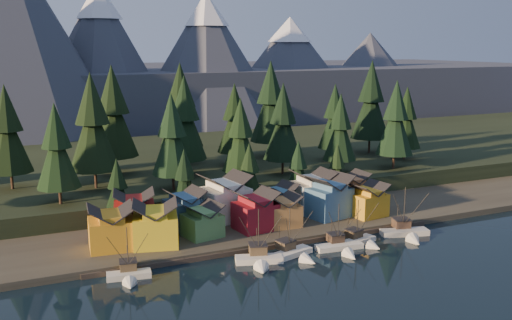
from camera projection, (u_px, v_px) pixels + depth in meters
name	position (u px, v px, depth m)	size (l,w,h in m)	color
ground	(309.00, 274.00, 108.43)	(500.00, 500.00, 0.00)	black
shore_strip	(231.00, 214.00, 144.08)	(400.00, 50.00, 1.50)	#332F25
hillside	(175.00, 167.00, 188.37)	(420.00, 100.00, 6.00)	black
dock	(271.00, 244.00, 123.10)	(80.00, 4.00, 1.00)	#3F352D
mountain_ridge	(99.00, 78.00, 292.69)	(560.00, 190.00, 90.00)	#4F5466
boat_0	(129.00, 269.00, 105.31)	(8.73, 9.29, 10.79)	beige
boat_2	(260.00, 253.00, 112.73)	(10.18, 10.78, 12.17)	white
boat_3	(295.00, 248.00, 116.36)	(10.21, 10.68, 11.27)	white
boat_4	(342.00, 242.00, 120.11)	(10.78, 11.56, 10.91)	silver
boat_5	(362.00, 235.00, 123.90)	(8.96, 9.51, 10.83)	silver
boat_6	(407.00, 227.00, 128.90)	(11.67, 12.21, 12.34)	beige
house_front_0	(111.00, 226.00, 116.95)	(9.81, 9.36, 9.06)	orange
house_front_1	(155.00, 223.00, 118.61)	(10.91, 10.64, 9.38)	gold
house_front_2	(202.00, 219.00, 124.34)	(8.89, 8.93, 7.33)	#4E8447
house_front_3	(255.00, 209.00, 129.11)	(9.68, 9.33, 8.85)	maroon
house_front_4	(282.00, 209.00, 131.97)	(7.58, 8.13, 7.42)	#AA753C
house_front_5	(328.00, 195.00, 138.57)	(11.56, 10.89, 10.28)	#3B658C
house_front_6	(368.00, 199.00, 139.43)	(9.07, 8.69, 8.11)	gold
house_back_0	(134.00, 211.00, 126.40)	(10.23, 9.96, 9.55)	maroon
house_back_1	(185.00, 208.00, 130.21)	(9.07, 9.15, 8.96)	#385F85
house_back_2	(225.00, 196.00, 135.90)	(11.75, 11.03, 11.05)	white
house_back_3	(279.00, 199.00, 139.59)	(9.17, 8.53, 7.93)	#376783
house_back_4	(313.00, 190.00, 143.62)	(9.52, 9.15, 10.15)	beige
house_back_5	(351.00, 187.00, 149.70)	(7.73, 7.83, 8.52)	#9F6238
tree_hill_1	(8.00, 132.00, 145.15)	(11.66, 11.66, 27.16)	#332319
tree_hill_2	(57.00, 149.00, 131.60)	(10.28, 10.28, 23.94)	#332319
tree_hill_3	(93.00, 126.00, 145.66)	(12.92, 12.92, 30.10)	#332319
tree_hill_4	(113.00, 115.00, 162.15)	(13.45, 13.45, 31.34)	#332319
tree_hill_5	(172.00, 137.00, 144.46)	(10.75, 10.75, 25.04)	#332319
tree_hill_6	(185.00, 121.00, 160.70)	(12.21, 12.21, 28.44)	#332319
tree_hill_7	(241.00, 138.00, 150.05)	(10.00, 10.00, 23.29)	#332319
tree_hill_8	(235.00, 121.00, 174.49)	(10.89, 10.89, 25.37)	#332319
tree_hill_9	(283.00, 125.00, 162.37)	(11.31, 11.31, 26.34)	#332319
tree_hill_10	(271.00, 105.00, 187.34)	(13.66, 13.66, 31.83)	#332319
tree_hill_11	(340.00, 130.00, 164.64)	(9.93, 9.93, 23.13)	#332319
tree_hill_12	(335.00, 119.00, 181.97)	(10.62, 10.62, 24.74)	#332319
tree_hill_13	(395.00, 121.00, 169.65)	(11.44, 11.44, 26.66)	#332319
tree_hill_14	(371.00, 103.00, 193.77)	(13.62, 13.62, 31.74)	#332319
tree_hill_15	(181.00, 109.00, 177.18)	(13.53, 13.53, 31.52)	#332319
tree_hill_17	(406.00, 120.00, 183.71)	(10.20, 10.20, 23.76)	#332319
tree_shore_0	(118.00, 189.00, 131.00)	(6.87, 6.87, 15.99)	#332319
tree_shore_1	(185.00, 180.00, 137.29)	(7.28, 7.28, 16.96)	#332319
tree_shore_2	(249.00, 173.00, 144.05)	(7.41, 7.41, 17.26)	#332319
tree_shore_3	(298.00, 169.00, 149.68)	(7.25, 7.25, 16.89)	#332319
tree_shore_4	(337.00, 168.00, 154.65)	(6.55, 6.55, 15.26)	#332319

